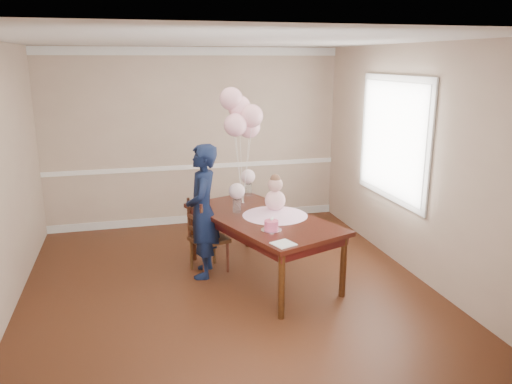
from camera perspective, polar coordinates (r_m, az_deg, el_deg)
name	(u,v)px	position (r m, az deg, el deg)	size (l,w,h in m)	color
floor	(228,289)	(5.75, -3.17, -11.02)	(4.50, 5.00, 0.00)	#34180D
ceiling	(225,40)	(5.18, -3.61, 16.95)	(4.50, 5.00, 0.02)	silver
wall_back	(195,138)	(7.73, -7.00, 6.15)	(4.50, 0.02, 2.70)	tan
wall_front	(309,263)	(3.00, 6.05, -8.06)	(4.50, 0.02, 2.70)	tan
wall_right	(415,162)	(6.13, 17.75, 3.26)	(0.02, 5.00, 2.70)	tan
chair_rail_trim	(196,167)	(7.80, -6.89, 2.88)	(4.50, 0.02, 0.07)	white
crown_molding	(192,51)	(7.63, -7.30, 15.68)	(4.50, 0.02, 0.12)	silver
baseboard_trim	(198,218)	(8.02, -6.70, -3.00)	(4.50, 0.02, 0.12)	silver
window_frame	(393,139)	(6.51, 15.41, 5.87)	(0.02, 1.66, 1.56)	silver
window_blinds	(392,139)	(6.50, 15.27, 5.87)	(0.01, 1.50, 1.40)	silver
dining_table_top	(262,218)	(5.79, 0.69, -3.04)	(1.00, 2.01, 0.05)	black
table_apron	(262,225)	(5.82, 0.69, -3.75)	(0.90, 1.91, 0.10)	black
table_leg_fl	(282,286)	(5.01, 2.94, -10.68)	(0.07, 0.07, 0.70)	black
table_leg_fr	(343,266)	(5.53, 9.93, -8.37)	(0.07, 0.07, 0.70)	black
table_leg_bl	(193,234)	(6.45, -7.18, -4.78)	(0.07, 0.07, 0.70)	black
table_leg_br	(248,222)	(6.86, -0.95, -3.46)	(0.07, 0.07, 0.70)	black
baby_skirt	(275,211)	(5.82, 2.18, -2.20)	(0.76, 0.76, 0.10)	#FBB9E4
baby_torso	(275,200)	(5.78, 2.20, -0.97)	(0.24, 0.24, 0.24)	#FEA0D0
baby_head	(275,184)	(5.73, 2.22, 0.87)	(0.17, 0.17, 0.17)	#CC998C
baby_hair	(275,179)	(5.72, 2.22, 1.45)	(0.12, 0.12, 0.12)	brown
cake_platter	(271,230)	(5.33, 1.76, -4.36)	(0.22, 0.22, 0.01)	#B5B6BA
birthday_cake	(271,225)	(5.31, 1.77, -3.80)	(0.15, 0.15, 0.10)	#D6436D
cake_flower_a	(271,219)	(5.29, 1.77, -3.14)	(0.03, 0.03, 0.03)	white
cake_flower_b	(273,218)	(5.32, 1.90, -3.02)	(0.03, 0.03, 0.03)	white
rose_vase_near	(237,206)	(5.92, -2.19, -1.59)	(0.10, 0.10, 0.16)	silver
roses_near	(237,191)	(5.87, -2.21, 0.10)	(0.19, 0.19, 0.19)	beige
rose_vase_far	(248,190)	(6.65, -0.91, 0.26)	(0.10, 0.10, 0.16)	white
roses_far	(248,177)	(6.60, -0.92, 1.78)	(0.19, 0.19, 0.19)	beige
napkin	(283,244)	(4.94, 3.14, -5.93)	(0.20, 0.20, 0.01)	silver
balloon_weight	(243,203)	(6.27, -1.50, -1.30)	(0.04, 0.04, 0.02)	silver
balloon_a	(235,125)	(6.02, -2.37, 7.66)	(0.28, 0.28, 0.28)	#F3ACBF
balloon_b	(252,116)	(6.07, -0.51, 8.70)	(0.28, 0.28, 0.28)	#F3ACBA
balloon_c	(239,107)	(6.14, -1.94, 9.70)	(0.28, 0.28, 0.28)	#FFB4C8
balloon_d	(231,99)	(6.10, -2.86, 10.60)	(0.28, 0.28, 0.28)	#EBA6B8
balloon_e	(249,127)	(6.23, -0.80, 7.46)	(0.28, 0.28, 0.28)	#FFB4C4
balloon_ribbon_a	(239,171)	(6.14, -1.92, 2.40)	(0.00, 0.00, 0.84)	white
balloon_ribbon_b	(247,166)	(6.16, -1.01, 2.93)	(0.00, 0.00, 0.94)	white
balloon_ribbon_c	(241,162)	(6.19, -1.71, 3.46)	(0.00, 0.00, 1.04)	white
balloon_ribbon_d	(237,158)	(6.17, -2.16, 3.88)	(0.00, 0.00, 1.14)	white
balloon_ribbon_e	(246,171)	(6.25, -1.15, 2.39)	(0.00, 0.00, 0.79)	white
dining_chair_seat	(209,239)	(6.09, -5.39, -5.41)	(0.40, 0.40, 0.05)	#361C0E
chair_leg_fl	(204,263)	(5.96, -5.95, -8.08)	(0.04, 0.04, 0.39)	#35180E
chair_leg_fr	(228,257)	(6.11, -3.25, -7.43)	(0.04, 0.04, 0.39)	#3D1810
chair_leg_bl	(191,254)	(6.23, -7.39, -7.09)	(0.04, 0.04, 0.39)	#3D2310
chair_leg_br	(214,249)	(6.37, -4.78, -6.50)	(0.04, 0.04, 0.39)	#321C0D
chair_back_post_l	(202,225)	(5.78, -6.23, -3.79)	(0.04, 0.04, 0.51)	#33140E
chair_back_post_r	(189,218)	(6.06, -7.69, -2.97)	(0.04, 0.04, 0.51)	#33170E
chair_slat_low	(195,230)	(5.96, -6.95, -4.36)	(0.03, 0.36, 0.05)	#311A0D
chair_slat_mid	(195,219)	(5.91, -6.99, -3.04)	(0.03, 0.36, 0.05)	#3C1E10
chair_slat_top	(195,207)	(5.87, -7.03, -1.70)	(0.03, 0.36, 0.05)	#371D0F
woman	(203,211)	(5.87, -6.11, -2.22)	(0.58, 0.39, 1.59)	black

